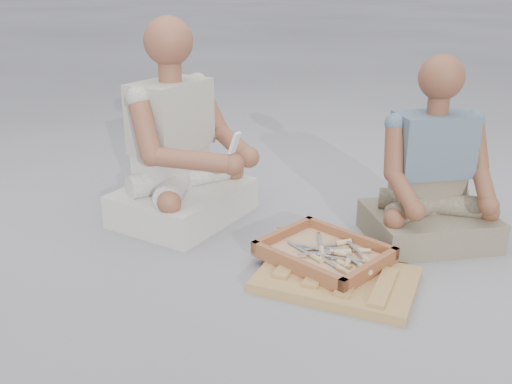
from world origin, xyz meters
The scene contains 32 objects.
ground centered at (0.00, 0.00, 0.00)m, with size 60.00×60.00×0.00m, color #99989E.
carved_panel centered at (0.31, 0.06, 0.02)m, with size 0.60×0.40×0.04m, color olive.
tool_tray centered at (0.20, 0.16, 0.06)m, with size 0.54×0.47×0.06m.
chisel_0 centered at (0.24, 0.17, 0.07)m, with size 0.22×0.04×0.02m.
chisel_1 centered at (0.38, 0.18, 0.08)m, with size 0.17×0.16×0.02m.
chisel_2 centered at (0.18, 0.11, 0.07)m, with size 0.21×0.10×0.02m.
chisel_3 centered at (0.32, 0.07, 0.07)m, with size 0.21×0.10×0.02m.
chisel_4 centered at (0.18, 0.18, 0.07)m, with size 0.13×0.20×0.02m.
chisel_5 centered at (0.31, 0.25, 0.07)m, with size 0.21×0.10×0.02m.
chisel_6 centered at (0.22, 0.27, 0.07)m, with size 0.14×0.19×0.02m.
chisel_7 centered at (0.38, 0.12, 0.07)m, with size 0.20×0.13×0.02m.
chisel_8 centered at (0.32, 0.13, 0.07)m, with size 0.08×0.22×0.02m.
chisel_9 centered at (0.38, 0.16, 0.07)m, with size 0.22×0.07×0.02m.
chisel_10 centered at (0.29, 0.12, 0.06)m, with size 0.21×0.10×0.02m.
chisel_11 centered at (0.25, 0.17, 0.08)m, with size 0.18×0.15×0.02m.
wood_chip_0 centered at (0.05, 0.29, 0.00)m, with size 0.02×0.01×0.00m, color tan.
wood_chip_1 centered at (0.32, 0.16, 0.00)m, with size 0.02×0.01×0.00m, color tan.
wood_chip_2 centered at (0.37, 0.09, 0.00)m, with size 0.02×0.01×0.00m, color tan.
wood_chip_3 centered at (0.04, 0.50, 0.00)m, with size 0.02×0.01×0.00m, color tan.
wood_chip_4 centered at (0.00, 0.55, 0.00)m, with size 0.02×0.01×0.00m, color tan.
wood_chip_5 centered at (0.37, 0.49, 0.00)m, with size 0.02×0.01×0.00m, color tan.
wood_chip_6 centered at (0.29, -0.04, 0.00)m, with size 0.02×0.01×0.00m, color tan.
wood_chip_7 centered at (-0.10, 0.29, 0.00)m, with size 0.02×0.01×0.00m, color tan.
wood_chip_8 centered at (0.29, 0.27, 0.00)m, with size 0.02×0.01×0.00m, color tan.
wood_chip_9 centered at (0.35, 0.36, 0.00)m, with size 0.02×0.01×0.00m, color tan.
wood_chip_10 centered at (-0.01, 0.00, 0.00)m, with size 0.02×0.01×0.00m, color tan.
wood_chip_11 centered at (0.49, 0.33, 0.00)m, with size 0.02×0.01×0.00m, color tan.
wood_chip_12 centered at (-0.15, 0.41, 0.00)m, with size 0.02×0.01×0.00m, color tan.
wood_chip_13 centered at (0.19, 0.44, 0.00)m, with size 0.02×0.01×0.00m, color tan.
craftsman centered at (-0.62, 0.27, 0.33)m, with size 0.64×0.62×0.96m.
companion centered at (0.48, 0.66, 0.28)m, with size 0.67×0.67×0.83m.
mobile_phone centered at (-0.26, 0.21, 0.45)m, with size 0.05×0.04×0.10m.
Camera 1 is at (1.07, -1.76, 1.13)m, focal length 40.00 mm.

